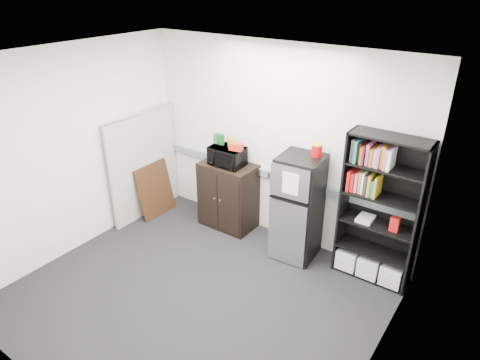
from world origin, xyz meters
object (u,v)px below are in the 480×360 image
at_px(bookshelf, 380,212).
at_px(refrigerator, 298,208).
at_px(microwave, 227,156).
at_px(cubicle_partition, 144,165).
at_px(cabinet, 228,195).

xyz_separation_m(bookshelf, refrigerator, (-0.99, -0.14, -0.20)).
bearing_deg(microwave, refrigerator, -5.42).
relative_size(bookshelf, cubicle_partition, 1.14).
relative_size(cubicle_partition, cabinet, 1.64).
distance_m(cubicle_partition, cabinet, 1.37).
relative_size(cabinet, refrigerator, 0.70).
bearing_deg(cubicle_partition, cabinet, 18.42).
height_order(cubicle_partition, cabinet, cubicle_partition).
xyz_separation_m(cabinet, microwave, (0.00, -0.02, 0.63)).
bearing_deg(bookshelf, cabinet, -178.30).
bearing_deg(cubicle_partition, microwave, 17.76).
distance_m(cabinet, microwave, 0.63).
bearing_deg(microwave, cabinet, 87.70).
xyz_separation_m(cubicle_partition, cabinet, (1.26, 0.42, -0.32)).
bearing_deg(refrigerator, cubicle_partition, -176.60).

